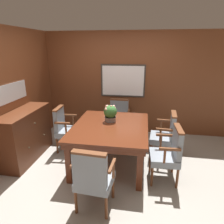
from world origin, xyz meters
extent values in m
plane|color=#A39E93|center=(0.00, 0.00, 0.00)|extent=(14.00, 14.00, 0.00)
cube|color=brown|center=(0.00, 1.87, 1.23)|extent=(7.20, 0.06, 2.45)
cube|color=white|center=(0.11, 1.83, 1.30)|extent=(1.01, 0.01, 0.71)
cube|color=#38332D|center=(0.11, 1.83, 1.68)|extent=(1.08, 0.02, 0.04)
cube|color=#38332D|center=(0.11, 1.83, 0.93)|extent=(1.08, 0.02, 0.03)
cube|color=#38332D|center=(-0.41, 1.83, 1.30)|extent=(0.04, 0.02, 0.71)
cube|color=#38332D|center=(0.63, 1.83, 1.30)|extent=(0.03, 0.02, 0.71)
cube|color=brown|center=(-1.81, 0.00, 1.23)|extent=(0.06, 7.20, 2.45)
cube|color=silver|center=(-1.77, 0.21, 1.29)|extent=(0.01, 1.01, 0.33)
cube|color=#562614|center=(-0.49, -0.39, 0.36)|extent=(0.09, 0.09, 0.71)
cube|color=#562614|center=(0.62, -0.39, 0.36)|extent=(0.09, 0.09, 0.71)
cube|color=#562614|center=(-0.49, 0.98, 0.36)|extent=(0.09, 0.09, 0.71)
cube|color=#562614|center=(0.62, 0.98, 0.36)|extent=(0.09, 0.09, 0.71)
cube|color=#562614|center=(0.07, 0.29, 0.67)|extent=(1.25, 1.52, 0.09)
cube|color=#562614|center=(0.07, 0.29, 0.73)|extent=(1.31, 1.58, 0.04)
cylinder|color=brown|center=(-0.69, 0.48, 0.17)|extent=(0.04, 0.04, 0.34)
cylinder|color=brown|center=(-0.71, 0.88, 0.17)|extent=(0.04, 0.04, 0.34)
cylinder|color=brown|center=(-1.07, 0.45, 0.17)|extent=(0.04, 0.04, 0.34)
cylinder|color=brown|center=(-1.09, 0.86, 0.17)|extent=(0.04, 0.04, 0.34)
cube|color=gray|center=(-0.89, 0.67, 0.40)|extent=(0.47, 0.49, 0.11)
cube|color=gray|center=(-1.07, 0.66, 0.67)|extent=(0.10, 0.43, 0.44)
cube|color=brown|center=(-1.07, 0.66, 0.91)|extent=(0.11, 0.43, 0.03)
cylinder|color=brown|center=(-0.84, 0.43, 0.57)|extent=(0.04, 0.04, 0.23)
cube|color=brown|center=(-0.91, 0.42, 0.68)|extent=(0.31, 0.05, 0.04)
cylinder|color=brown|center=(-0.87, 0.91, 0.57)|extent=(0.04, 0.04, 0.23)
cube|color=brown|center=(-0.94, 0.91, 0.68)|extent=(0.31, 0.05, 0.04)
cylinder|color=brown|center=(-0.15, 1.18, 0.17)|extent=(0.04, 0.04, 0.34)
cylinder|color=brown|center=(0.26, 1.17, 0.17)|extent=(0.04, 0.04, 0.34)
cylinder|color=brown|center=(-0.14, 1.56, 0.17)|extent=(0.04, 0.04, 0.34)
cylinder|color=brown|center=(0.27, 1.55, 0.17)|extent=(0.04, 0.04, 0.34)
cube|color=gray|center=(0.06, 1.36, 0.40)|extent=(0.47, 0.45, 0.11)
cube|color=gray|center=(0.06, 1.55, 0.67)|extent=(0.43, 0.09, 0.44)
cube|color=brown|center=(0.06, 1.55, 0.91)|extent=(0.43, 0.10, 0.03)
cylinder|color=brown|center=(-0.18, 1.34, 0.57)|extent=(0.04, 0.04, 0.23)
cube|color=brown|center=(-0.18, 1.40, 0.68)|extent=(0.04, 0.31, 0.04)
cylinder|color=brown|center=(0.30, 1.33, 0.57)|extent=(0.04, 0.04, 0.23)
cube|color=brown|center=(0.30, 1.39, 0.68)|extent=(0.04, 0.31, 0.04)
cylinder|color=brown|center=(0.25, -0.62, 0.17)|extent=(0.04, 0.04, 0.34)
cylinder|color=brown|center=(-0.15, -0.60, 0.17)|extent=(0.04, 0.04, 0.34)
cylinder|color=brown|center=(0.23, -1.01, 0.17)|extent=(0.04, 0.04, 0.34)
cylinder|color=brown|center=(-0.18, -0.98, 0.17)|extent=(0.04, 0.04, 0.34)
cube|color=gray|center=(0.04, -0.80, 0.40)|extent=(0.50, 0.48, 0.11)
cube|color=gray|center=(0.02, -0.98, 0.67)|extent=(0.43, 0.11, 0.44)
cube|color=brown|center=(0.02, -0.98, 0.91)|extent=(0.43, 0.12, 0.03)
cylinder|color=brown|center=(0.28, -0.79, 0.57)|extent=(0.04, 0.04, 0.23)
cube|color=brown|center=(0.28, -0.85, 0.68)|extent=(0.06, 0.31, 0.04)
cylinder|color=brown|center=(-0.20, -0.75, 0.57)|extent=(0.04, 0.04, 0.23)
cube|color=brown|center=(-0.21, -0.82, 0.68)|extent=(0.06, 0.31, 0.04)
cylinder|color=brown|center=(0.79, 0.13, 0.17)|extent=(0.04, 0.04, 0.34)
cylinder|color=brown|center=(0.81, -0.27, 0.17)|extent=(0.04, 0.04, 0.34)
cylinder|color=brown|center=(1.17, 0.15, 0.17)|extent=(0.04, 0.04, 0.34)
cylinder|color=brown|center=(1.19, -0.26, 0.17)|extent=(0.04, 0.04, 0.34)
cube|color=gray|center=(0.99, -0.06, 0.40)|extent=(0.46, 0.48, 0.11)
cube|color=gray|center=(1.17, -0.06, 0.67)|extent=(0.10, 0.43, 0.44)
cube|color=brown|center=(1.17, -0.06, 0.91)|extent=(0.11, 0.43, 0.03)
cylinder|color=brown|center=(0.95, 0.18, 0.57)|extent=(0.04, 0.04, 0.23)
cube|color=brown|center=(1.01, 0.18, 0.68)|extent=(0.31, 0.05, 0.04)
cylinder|color=brown|center=(0.97, -0.31, 0.57)|extent=(0.04, 0.04, 0.23)
cube|color=brown|center=(1.04, -0.30, 0.68)|extent=(0.31, 0.05, 0.04)
cylinder|color=brown|center=(0.84, 0.88, 0.17)|extent=(0.04, 0.04, 0.34)
cylinder|color=brown|center=(0.80, 0.48, 0.17)|extent=(0.04, 0.04, 0.34)
cylinder|color=brown|center=(1.22, 0.85, 0.17)|extent=(0.04, 0.04, 0.34)
cylinder|color=brown|center=(1.18, 0.44, 0.17)|extent=(0.04, 0.04, 0.34)
cube|color=gray|center=(1.01, 0.66, 0.40)|extent=(0.48, 0.50, 0.11)
cube|color=gray|center=(1.19, 0.65, 0.67)|extent=(0.12, 0.43, 0.44)
cube|color=brown|center=(1.19, 0.65, 0.91)|extent=(0.12, 0.43, 0.03)
cylinder|color=brown|center=(1.00, 0.90, 0.57)|extent=(0.04, 0.04, 0.23)
cube|color=brown|center=(1.06, 0.90, 0.68)|extent=(0.31, 0.06, 0.04)
cylinder|color=brown|center=(0.96, 0.42, 0.57)|extent=(0.04, 0.04, 0.23)
cube|color=brown|center=(1.02, 0.42, 0.68)|extent=(0.31, 0.06, 0.04)
cylinder|color=gray|center=(0.02, 0.50, 0.80)|extent=(0.20, 0.20, 0.09)
cylinder|color=gray|center=(0.02, 0.50, 0.83)|extent=(0.22, 0.22, 0.02)
sphere|color=#387033|center=(0.02, 0.50, 0.94)|extent=(0.25, 0.25, 0.25)
sphere|color=#E19A90|center=(-0.03, 0.50, 1.05)|extent=(0.05, 0.05, 0.05)
sphere|color=#E0978B|center=(-0.04, 0.42, 1.00)|extent=(0.04, 0.04, 0.04)
sphere|color=#FC8E86|center=(0.09, 0.58, 0.99)|extent=(0.06, 0.06, 0.06)
sphere|color=#F29584|center=(0.05, 0.47, 1.06)|extent=(0.04, 0.04, 0.04)
sphere|color=#EFA487|center=(-0.04, 0.48, 1.04)|extent=(0.06, 0.06, 0.06)
sphere|color=#F7A493|center=(-0.05, 0.44, 1.01)|extent=(0.04, 0.04, 0.04)
sphere|color=#FCA79B|center=(0.08, 0.55, 1.03)|extent=(0.05, 0.05, 0.05)
sphere|color=#E8A38A|center=(-0.03, 0.49, 1.04)|extent=(0.05, 0.05, 0.05)
cube|color=#512816|center=(-1.57, 0.21, 0.47)|extent=(0.42, 1.24, 0.94)
cube|color=#5B2D19|center=(-1.57, 0.21, 0.95)|extent=(0.43, 1.26, 0.02)
sphere|color=#4C422D|center=(-1.35, 0.21, 0.74)|extent=(0.03, 0.03, 0.03)
sphere|color=#4C422D|center=(-1.35, -0.07, 0.38)|extent=(0.03, 0.03, 0.03)
sphere|color=#4C422D|center=(-1.35, 0.49, 0.38)|extent=(0.03, 0.03, 0.03)
camera|label=1|loc=(0.62, -2.97, 2.09)|focal=32.00mm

